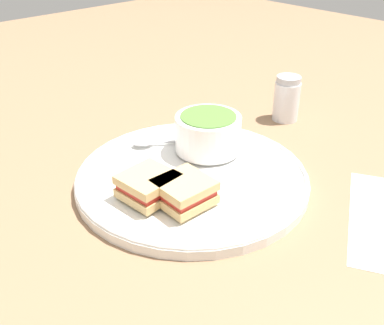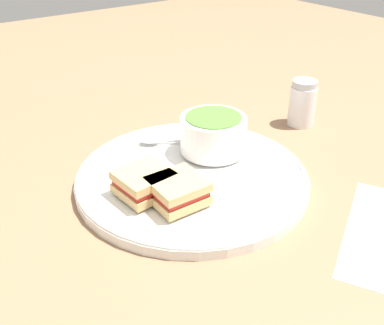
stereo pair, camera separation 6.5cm
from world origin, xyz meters
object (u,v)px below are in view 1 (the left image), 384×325
object	(u,v)px
sandwich_half_near	(148,185)
sandwich_half_far	(184,191)
soup_bowl	(208,133)
spoon	(149,142)
salt_shaker	(287,99)

from	to	relation	value
sandwich_half_near	sandwich_half_far	world-z (taller)	same
soup_bowl	spoon	distance (m)	0.10
spoon	sandwich_half_near	xyz separation A→B (m)	(-0.09, -0.12, 0.01)
sandwich_half_near	spoon	bearing A→B (deg)	51.74
salt_shaker	sandwich_half_far	bearing A→B (deg)	-165.06
soup_bowl	sandwich_half_far	world-z (taller)	soup_bowl
sandwich_half_near	sandwich_half_far	xyz separation A→B (m)	(0.03, -0.04, 0.00)
soup_bowl	salt_shaker	distance (m)	0.22
salt_shaker	spoon	bearing A→B (deg)	165.90
soup_bowl	sandwich_half_near	distance (m)	0.16
spoon	sandwich_half_far	xyz separation A→B (m)	(-0.07, -0.16, 0.01)
sandwich_half_near	sandwich_half_far	size ratio (longest dim) A/B	1.04
spoon	sandwich_half_near	size ratio (longest dim) A/B	1.31
soup_bowl	sandwich_half_near	world-z (taller)	soup_bowl
sandwich_half_near	sandwich_half_far	distance (m)	0.05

